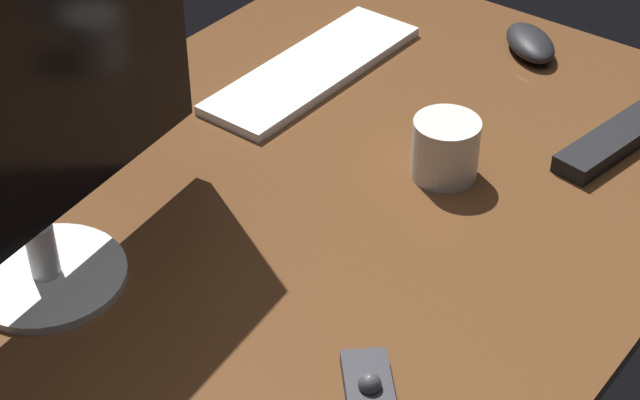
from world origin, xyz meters
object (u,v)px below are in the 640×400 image
(monitor, at_px, (11,97))
(coffee_mug, at_px, (445,149))
(computer_mouse, at_px, (530,43))
(tv_remote, at_px, (612,142))
(keyboard, at_px, (313,69))

(monitor, height_order, coffee_mug, monitor)
(monitor, bearing_deg, computer_mouse, -19.86)
(tv_remote, bearing_deg, monitor, 157.32)
(coffee_mug, bearing_deg, computer_mouse, 10.65)
(monitor, bearing_deg, keyboard, -2.56)
(keyboard, bearing_deg, monitor, -174.85)
(tv_remote, height_order, coffee_mug, coffee_mug)
(computer_mouse, height_order, coffee_mug, coffee_mug)
(computer_mouse, relative_size, coffee_mug, 1.37)
(computer_mouse, bearing_deg, monitor, 117.87)
(monitor, relative_size, computer_mouse, 4.63)
(computer_mouse, distance_m, coffee_mug, 0.36)
(computer_mouse, relative_size, tv_remote, 0.60)
(keyboard, distance_m, computer_mouse, 0.34)
(monitor, height_order, tv_remote, monitor)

